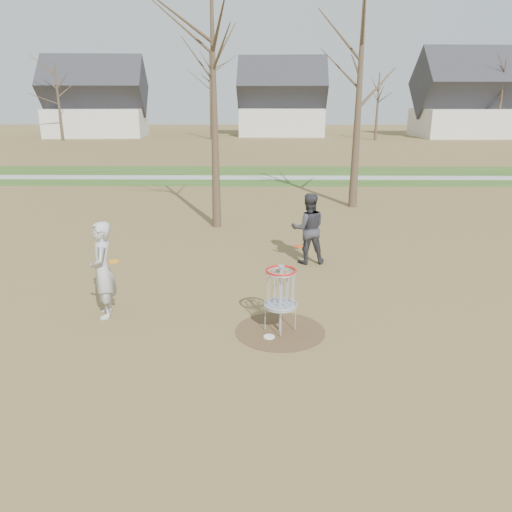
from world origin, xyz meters
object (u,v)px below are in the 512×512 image
Objects in this scene: player_standing at (103,270)px; disc_golf_basket at (281,289)px; player_throwing at (308,229)px; disc_grounded at (269,337)px.

disc_golf_basket is at bearing 65.23° from player_standing.
player_standing is 5.88m from player_throwing.
disc_grounded is (3.46, -1.00, -1.01)m from player_standing.
disc_golf_basket reaches higher than disc_grounded.
disc_grounded is at bearing -128.09° from disc_golf_basket.
player_throwing reaches higher than disc_grounded.
player_standing is at bearing 163.88° from disc_grounded.
disc_golf_basket is at bearing 73.70° from player_throwing.
disc_grounded is 0.16× the size of disc_golf_basket.
player_throwing is 9.00× the size of disc_grounded.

